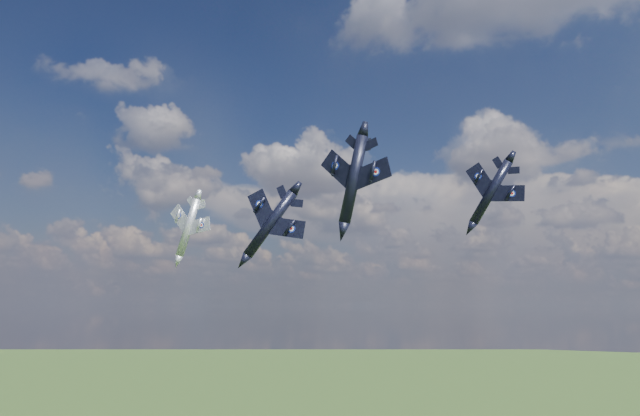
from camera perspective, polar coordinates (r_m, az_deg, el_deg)
The scene contains 4 objects.
jet_lead_navy at distance 94.09m, azimuth -4.57°, elevation -1.45°, with size 11.55×16.10×3.33m, color black, non-canonical shape.
jet_right_navy at distance 69.84m, azimuth 3.09°, elevation 2.65°, with size 9.83×13.71×2.84m, color black, non-canonical shape.
jet_high_navy at distance 99.23m, azimuth 15.36°, elevation 1.41°, with size 10.59×14.77×3.06m, color black, non-canonical shape.
jet_left_silver at distance 108.90m, azimuth -11.95°, elevation -1.73°, with size 10.12×14.12×2.92m, color #ABAEB6, non-canonical shape.
Camera 1 is at (46.08, -65.36, 68.90)m, focal length 35.00 mm.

